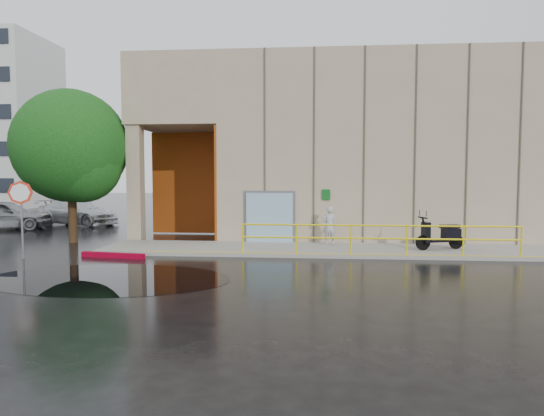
% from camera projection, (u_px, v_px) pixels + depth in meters
% --- Properties ---
extents(ground, '(120.00, 120.00, 0.00)m').
position_uv_depth(ground, '(244.00, 275.00, 14.04)').
color(ground, black).
rests_on(ground, ground).
extents(sidewalk, '(20.00, 3.00, 0.15)m').
position_uv_depth(sidewalk, '(367.00, 250.00, 18.16)').
color(sidewalk, gray).
rests_on(sidewalk, ground).
extents(building, '(20.00, 10.17, 8.00)m').
position_uv_depth(building, '(376.00, 149.00, 24.22)').
color(building, tan).
rests_on(building, ground).
extents(guardrail, '(9.56, 0.06, 1.03)m').
position_uv_depth(guardrail, '(379.00, 239.00, 16.75)').
color(guardrail, yellow).
rests_on(guardrail, sidewalk).
extents(person, '(0.55, 0.36, 1.52)m').
position_uv_depth(person, '(329.00, 226.00, 19.00)').
color(person, '#B0AFB4').
rests_on(person, sidewalk).
extents(scooter, '(1.94, 1.13, 1.46)m').
position_uv_depth(scooter, '(441.00, 227.00, 17.83)').
color(scooter, black).
rests_on(scooter, sidewalk).
extents(stop_sign, '(0.58, 0.62, 2.70)m').
position_uv_depth(stop_sign, '(21.00, 202.00, 16.68)').
color(stop_sign, slate).
rests_on(stop_sign, ground).
extents(red_curb, '(2.40, 0.53, 0.18)m').
position_uv_depth(red_curb, '(113.00, 255.00, 16.94)').
color(red_curb, maroon).
rests_on(red_curb, ground).
extents(puddle, '(7.01, 4.40, 0.01)m').
position_uv_depth(puddle, '(108.00, 278.00, 13.57)').
color(puddle, black).
rests_on(puddle, ground).
extents(car_a, '(5.01, 3.08, 1.59)m').
position_uv_depth(car_a, '(4.00, 215.00, 25.49)').
color(car_a, '#A1A2A8').
rests_on(car_a, ground).
extents(car_c, '(5.35, 3.42, 1.44)m').
position_uv_depth(car_c, '(78.00, 212.00, 27.95)').
color(car_c, silver).
rests_on(car_c, ground).
extents(tree_near, '(4.77, 4.77, 6.50)m').
position_uv_depth(tree_near, '(73.00, 150.00, 20.45)').
color(tree_near, black).
rests_on(tree_near, ground).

